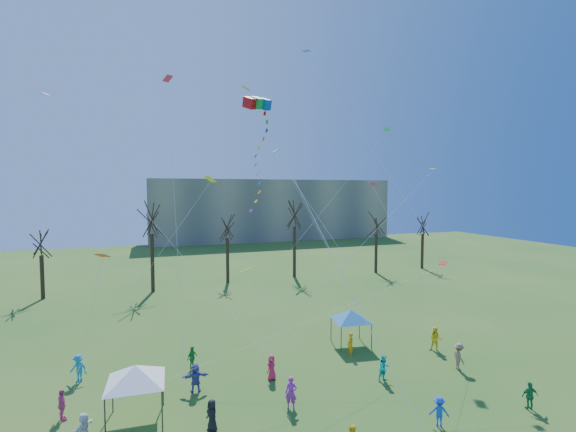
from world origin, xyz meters
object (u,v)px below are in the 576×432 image
object	(u,v)px
distant_building	(271,209)
canopy_tent_white	(136,374)
canopy_tent_blue	(351,315)
big_box_kite	(263,163)

from	to	relation	value
distant_building	canopy_tent_white	bearing A→B (deg)	-112.34
canopy_tent_blue	big_box_kite	bearing A→B (deg)	-154.83
distant_building	big_box_kite	size ratio (longest dim) A/B	2.89
distant_building	canopy_tent_blue	bearing A→B (deg)	-102.14
distant_building	canopy_tent_blue	xyz separation A→B (m)	(-15.06, -70.01, -5.06)
big_box_kite	canopy_tent_white	bearing A→B (deg)	-167.65
canopy_tent_white	canopy_tent_blue	size ratio (longest dim) A/B	1.09
canopy_tent_white	distant_building	bearing A→B (deg)	67.66
distant_building	big_box_kite	distance (m)	77.86
distant_building	canopy_tent_blue	world-z (taller)	distant_building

